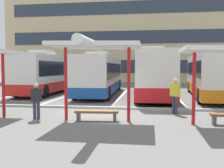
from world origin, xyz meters
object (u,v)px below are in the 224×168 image
Objects in this scene: coach_bus_2 at (151,74)px; waiting_passenger_2 at (175,93)px; coach_bus_0 at (49,74)px; bench_1 at (97,113)px; waiting_shelter_1 at (95,47)px; coach_bus_1 at (101,75)px; waiting_passenger_0 at (36,99)px; coach_bus_3 at (210,75)px.

coach_bus_2 is 6.96× the size of waiting_passenger_2.
coach_bus_0 is 5.93× the size of waiting_passenger_2.
coach_bus_2 reaches higher than bench_1.
coach_bus_0 is 13.46m from waiting_shelter_1.
coach_bus_1 is 10.55m from waiting_passenger_2.
coach_bus_0 is 9.10m from coach_bus_2.
coach_bus_0 is at bearing 109.23° from waiting_passenger_0.
coach_bus_3 is 13.89m from waiting_passenger_0.
waiting_passenger_2 is at bearing 35.44° from waiting_shelter_1.
coach_bus_3 is at bearing 66.84° from waiting_passenger_2.
coach_bus_0 is at bearing 174.30° from coach_bus_3.
waiting_shelter_1 is (-6.81, -10.24, 1.45)m from coach_bus_3.
coach_bus_1 is at bearing 121.27° from waiting_passenger_2.
waiting_passenger_0 is (3.99, -11.44, -0.79)m from coach_bus_0.
waiting_shelter_1 is at bearing -144.56° from waiting_passenger_2.
coach_bus_0 is 4.72m from coach_bus_1.
waiting_passenger_2 is at bearing 33.17° from bench_1.
coach_bus_1 reaches higher than bench_1.
waiting_passenger_0 is at bearing 176.94° from waiting_shelter_1.
coach_bus_1 is at bearing -1.11° from coach_bus_0.
bench_1 is at bearing 90.00° from waiting_shelter_1.
waiting_shelter_1 reaches higher than bench_1.
coach_bus_2 is (4.29, -1.21, 0.12)m from coach_bus_1.
coach_bus_3 is at bearing 55.84° from bench_1.
waiting_passenger_2 is (6.20, 2.34, 0.12)m from waiting_passenger_0.
coach_bus_0 reaches higher than waiting_passenger_2.
coach_bus_2 is 11.35m from waiting_passenger_0.
coach_bus_0 is 6.53× the size of waiting_passenger_0.
coach_bus_2 is at bearing 98.63° from waiting_passenger_2.
coach_bus_1 is at bearing 171.86° from coach_bus_3.
coach_bus_3 is 6.11× the size of bench_1.
waiting_passenger_2 is at bearing -113.16° from coach_bus_3.
coach_bus_1 is 11.53m from bench_1.
coach_bus_1 is 2.73× the size of waiting_shelter_1.
coach_bus_1 is (4.72, -0.09, -0.09)m from coach_bus_0.
coach_bus_2 is at bearing 77.09° from bench_1.
coach_bus_2 reaches higher than waiting_passenger_0.
coach_bus_2 is at bearing 77.34° from waiting_shelter_1.
coach_bus_2 reaches higher than coach_bus_1.
coach_bus_0 is 2.38× the size of waiting_shelter_1.
coach_bus_2 is 7.92m from waiting_passenger_2.
coach_bus_3 is 8.45m from waiting_passenger_2.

